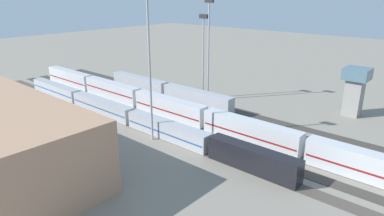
{
  "coord_description": "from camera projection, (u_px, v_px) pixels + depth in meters",
  "views": [
    {
      "loc": [
        -57.35,
        60.98,
        30.71
      ],
      "look_at": [
        -2.87,
        -1.21,
        2.5
      ],
      "focal_mm": 31.91,
      "sensor_mm": 36.0,
      "label": 1
    }
  ],
  "objects": [
    {
      "name": "ground_plane",
      "position": [
        181.0,
        116.0,
        89.1
      ],
      "size": [
        400.0,
        400.0,
        0.0
      ],
      "primitive_type": "plane",
      "color": "gray"
    },
    {
      "name": "track_bed_0",
      "position": [
        210.0,
        104.0,
        97.98
      ],
      "size": [
        140.0,
        2.8,
        0.12
      ],
      "primitive_type": "cube",
      "color": "#3D3833",
      "rests_on": "ground_plane"
    },
    {
      "name": "track_bed_1",
      "position": [
        199.0,
        109.0,
        94.42
      ],
      "size": [
        140.0,
        2.8,
        0.12
      ],
      "primitive_type": "cube",
      "color": "#3D3833",
      "rests_on": "ground_plane"
    },
    {
      "name": "track_bed_2",
      "position": [
        187.0,
        113.0,
        90.86
      ],
      "size": [
        140.0,
        2.8,
        0.12
      ],
      "primitive_type": "cube",
      "color": "#4C443D",
      "rests_on": "ground_plane"
    },
    {
      "name": "track_bed_3",
      "position": [
        174.0,
        118.0,
        87.3
      ],
      "size": [
        140.0,
        2.8,
        0.12
      ],
      "primitive_type": "cube",
      "color": "#3D3833",
      "rests_on": "ground_plane"
    },
    {
      "name": "track_bed_4",
      "position": [
        160.0,
        124.0,
        83.74
      ],
      "size": [
        140.0,
        2.8,
        0.12
      ],
      "primitive_type": "cube",
      "color": "#3D3833",
      "rests_on": "ground_plane"
    },
    {
      "name": "track_bed_5",
      "position": [
        144.0,
        129.0,
        80.18
      ],
      "size": [
        140.0,
        2.8,
        0.12
      ],
      "primitive_type": "cube",
      "color": "#4C443D",
      "rests_on": "ground_plane"
    },
    {
      "name": "train_on_track_5",
      "position": [
        126.0,
        115.0,
        83.63
      ],
      "size": [
        90.6,
        3.06,
        4.4
      ],
      "color": "black",
      "rests_on": "ground_plane"
    },
    {
      "name": "train_on_track_1",
      "position": [
        166.0,
        91.0,
        101.61
      ],
      "size": [
        47.2,
        3.0,
        5.0
      ],
      "color": "#A8AAB2",
      "rests_on": "ground_plane"
    },
    {
      "name": "train_on_track_3",
      "position": [
        169.0,
        107.0,
        87.48
      ],
      "size": [
        119.8,
        3.06,
        5.0
      ],
      "color": "silver",
      "rests_on": "ground_plane"
    },
    {
      "name": "light_mast_0",
      "position": [
        209.0,
        38.0,
        96.26
      ],
      "size": [
        2.8,
        0.7,
        29.11
      ],
      "color": "#9EA0A5",
      "rests_on": "ground_plane"
    },
    {
      "name": "light_mast_1",
      "position": [
        149.0,
        52.0,
        68.59
      ],
      "size": [
        2.8,
        0.7,
        30.78
      ],
      "color": "#9EA0A5",
      "rests_on": "ground_plane"
    },
    {
      "name": "light_mast_2",
      "position": [
        203.0,
        45.0,
        98.94
      ],
      "size": [
        2.8,
        0.7,
        24.77
      ],
      "color": "#9EA0A5",
      "rests_on": "ground_plane"
    },
    {
      "name": "control_tower",
      "position": [
        355.0,
        88.0,
        87.42
      ],
      "size": [
        6.0,
        6.0,
        12.58
      ],
      "color": "gray",
      "rests_on": "ground_plane"
    }
  ]
}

